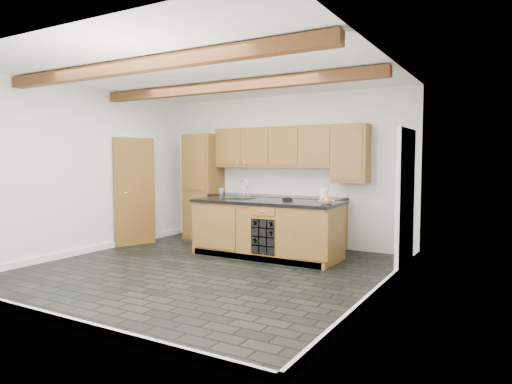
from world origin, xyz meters
TOP-DOWN VIEW (x-y plane):
  - ground at (0.00, 0.00)m, footprint 5.00×5.00m
  - room_shell at (-0.09, 0.53)m, footprint 5.01×5.00m
  - back_cabinetry at (-0.38, 2.24)m, footprint 3.65×0.62m
  - island at (0.31, 1.28)m, footprint 2.48×0.96m
  - faucet at (-0.25, 1.33)m, footprint 0.45×0.40m
  - kitchen_scale at (0.63, 1.41)m, footprint 0.18×0.14m
  - fruit_bowl at (1.38, 1.20)m, footprint 0.25×0.25m
  - fruit_cluster at (1.38, 1.20)m, footprint 0.16×0.17m
  - paper_towel at (1.25, 1.42)m, footprint 0.13×0.13m
  - mug at (-1.30, 2.31)m, footprint 0.11×0.11m

SIDE VIEW (x-z plane):
  - ground at x=0.00m, z-range 0.00..0.00m
  - island at x=0.31m, z-range 0.00..0.93m
  - kitchen_scale at x=0.63m, z-range 0.93..0.98m
  - fruit_bowl at x=1.38m, z-range 0.93..0.99m
  - faucet at x=-0.25m, z-range 0.79..1.14m
  - mug at x=-1.30m, z-range 0.93..1.03m
  - back_cabinetry at x=-0.38m, z-range -0.12..2.08m
  - fruit_cluster at x=1.38m, z-range 0.95..1.02m
  - paper_towel at x=1.25m, z-range 0.93..1.15m
  - room_shell at x=-0.09m, z-range -0.97..4.03m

